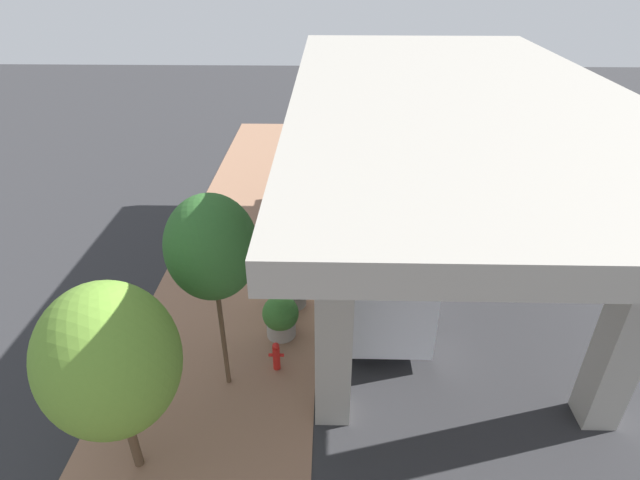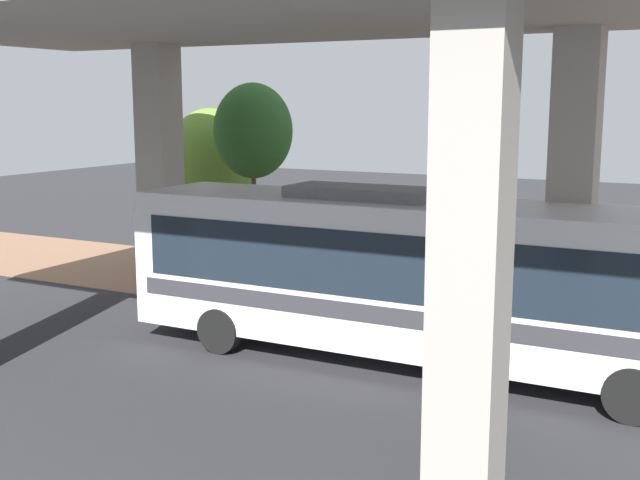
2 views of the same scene
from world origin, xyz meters
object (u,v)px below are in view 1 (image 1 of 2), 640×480
Objects in this scene: planter_front at (281,317)px; street_tree_near at (110,361)px; bus at (375,214)px; street_tree_far at (212,248)px; planter_middle at (292,282)px; fire_hydrant at (276,356)px.

street_tree_near reaches higher than planter_front.
bus is 2.10× the size of street_tree_far.
planter_front is (-3.26, -4.75, -1.25)m from bus.
planter_front is at bearing -98.87° from planter_middle.
planter_front is 0.25× the size of street_tree_far.
fire_hydrant is 1.53m from planter_front.
planter_front reaches higher than fire_hydrant.
fire_hydrant is at bearing -117.51° from bus.
street_tree_far reaches higher than fire_hydrant.
planter_middle is 0.34× the size of street_tree_near.
street_tree_far reaches higher than street_tree_near.
fire_hydrant is 0.68× the size of planter_front.
street_tree_far is at bearing 57.77° from street_tree_near.
planter_middle is at bearing 85.39° from fire_hydrant.
street_tree_far reaches higher than planter_front.
planter_middle is 5.42m from street_tree_far.
planter_front is 6.29m from street_tree_near.
planter_middle reaches higher than planter_front.
bus is at bearing 55.96° from street_tree_far.
fire_hydrant is at bearing -90.02° from planter_front.
planter_front is (0.00, 1.51, 0.24)m from fire_hydrant.
planter_middle reaches higher than fire_hydrant.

